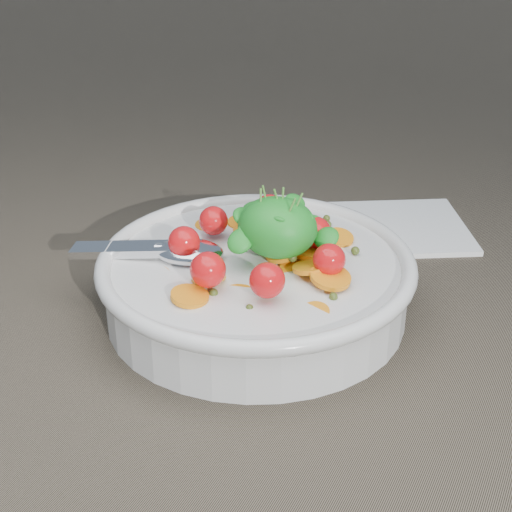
% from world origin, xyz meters
% --- Properties ---
extents(ground, '(6.00, 6.00, 0.00)m').
position_xyz_m(ground, '(0.00, 0.00, 0.00)').
color(ground, brown).
rests_on(ground, ground).
extents(bowl, '(0.27, 0.25, 0.11)m').
position_xyz_m(bowl, '(-0.01, 0.01, 0.03)').
color(bowl, silver).
rests_on(bowl, ground).
extents(napkin, '(0.18, 0.17, 0.01)m').
position_xyz_m(napkin, '(0.05, 0.21, 0.00)').
color(napkin, white).
rests_on(napkin, ground).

